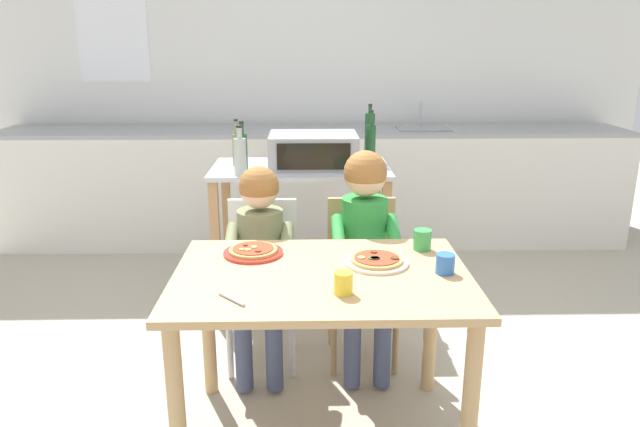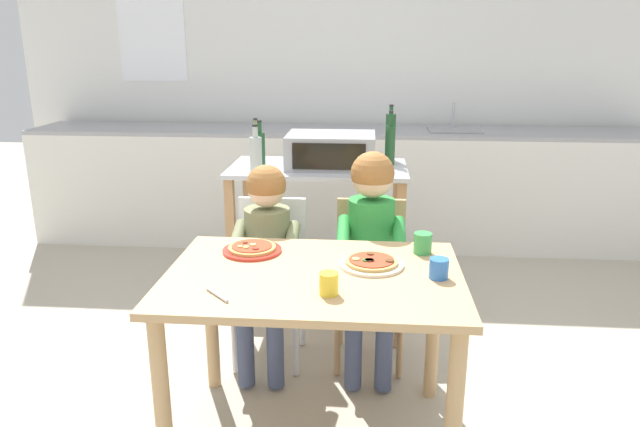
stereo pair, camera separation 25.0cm
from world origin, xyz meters
name	(u,v)px [view 2 (the right image)]	position (x,y,z in m)	size (l,w,h in m)	color
ground_plane	(331,313)	(0.00, 1.14, 0.00)	(11.44, 11.44, 0.00)	#B7AD99
back_wall_tiled	(345,69)	(0.00, 2.92, 1.35)	(5.45, 0.13, 2.70)	white
kitchen_counter	(343,186)	(0.00, 2.51, 0.46)	(4.90, 0.60, 1.11)	silver
kitchen_island_cart	(318,214)	(-0.09, 1.29, 0.58)	(1.03, 0.57, 0.87)	#B7BABF
toaster_oven	(331,150)	(-0.02, 1.28, 0.97)	(0.51, 0.39, 0.19)	#999BA0
bottle_slim_sauce	(390,137)	(0.33, 1.50, 1.02)	(0.06, 0.06, 0.34)	#1E4723
bottle_squat_spirits	(260,149)	(-0.42, 1.22, 0.98)	(0.06, 0.06, 0.28)	#1E4723
bottle_clear_vinegar	(390,144)	(0.33, 1.37, 1.00)	(0.06, 0.06, 0.32)	#1E4723
bottle_brown_beer	(256,147)	(-0.46, 1.33, 0.98)	(0.05, 0.05, 0.27)	olive
bottle_tall_green_wine	(256,154)	(-0.42, 1.07, 0.98)	(0.07, 0.07, 0.27)	#ADB7B2
dining_table	(314,300)	(0.00, 0.00, 0.61)	(1.14, 0.79, 0.73)	tan
dining_chair_left	(271,268)	(-0.28, 0.66, 0.48)	(0.36, 0.36, 0.81)	silver
dining_chair_right	(370,269)	(0.22, 0.67, 0.48)	(0.36, 0.36, 0.81)	tan
child_in_olive_shirt	(266,243)	(-0.28, 0.54, 0.65)	(0.32, 0.42, 1.00)	#424C6B
child_in_green_shirt	(371,235)	(0.22, 0.56, 0.70)	(0.32, 0.42, 1.07)	#424C6B
pizza_plate_red_rimmed	(252,249)	(-0.28, 0.22, 0.74)	(0.25, 0.25, 0.03)	red
pizza_plate_cream	(371,263)	(0.22, 0.09, 0.74)	(0.26, 0.26, 0.03)	beige
drinking_cup_blue	(439,268)	(0.47, -0.01, 0.77)	(0.07, 0.07, 0.08)	blue
drinking_cup_yellow	(329,284)	(0.07, -0.19, 0.77)	(0.07, 0.07, 0.08)	yellow
drinking_cup_green	(423,243)	(0.43, 0.26, 0.77)	(0.08, 0.08, 0.09)	green
serving_spoon	(217,295)	(-0.31, -0.24, 0.73)	(0.01, 0.01, 0.14)	#B7BABF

